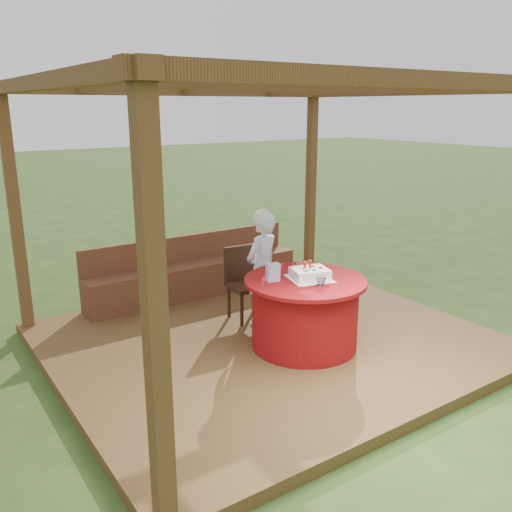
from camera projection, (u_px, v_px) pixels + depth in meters
The scene contains 10 objects.
ground at pixel (269, 347), 6.05m from camera, with size 60.00×60.00×0.00m, color #294517.
deck at pixel (269, 342), 6.03m from camera, with size 4.50×4.00×0.12m, color brown.
pergola at pixel (270, 126), 5.40m from camera, with size 4.50×4.00×2.72m.
bench at pixel (195, 276), 7.31m from camera, with size 3.00×0.42×0.80m.
table at pixel (305, 312), 5.71m from camera, with size 1.27×1.27×0.75m.
chair at pixel (245, 279), 6.48m from camera, with size 0.46×0.46×0.87m.
elderly_woman at pixel (262, 267), 6.24m from camera, with size 0.56×0.45×1.37m.
birthday_cake at pixel (310, 274), 5.60m from camera, with size 0.52×0.52×0.19m.
gift_bag at pixel (273, 272), 5.52m from camera, with size 0.13×0.08×0.19m, color #C17DA7.
drinking_glass at pixel (321, 281), 5.38m from camera, with size 0.10×0.10×0.10m, color white.
Camera 1 is at (-3.24, -4.51, 2.61)m, focal length 38.00 mm.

